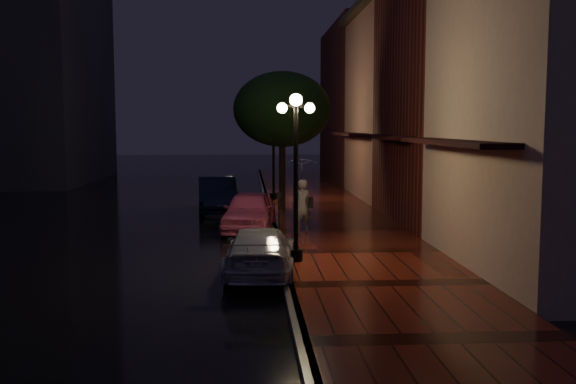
% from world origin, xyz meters
% --- Properties ---
extents(ground, '(120.00, 120.00, 0.00)m').
position_xyz_m(ground, '(0.00, 0.00, 0.00)').
color(ground, black).
rests_on(ground, ground).
extents(sidewalk, '(4.50, 60.00, 0.15)m').
position_xyz_m(sidewalk, '(2.25, 0.00, 0.07)').
color(sidewalk, '#48170C').
rests_on(sidewalk, ground).
extents(curb, '(0.25, 60.00, 0.15)m').
position_xyz_m(curb, '(0.00, 0.00, 0.07)').
color(curb, '#595451').
rests_on(curb, ground).
extents(storefront_near, '(5.00, 8.00, 8.50)m').
position_xyz_m(storefront_near, '(7.00, -6.00, 4.25)').
color(storefront_near, gray).
rests_on(storefront_near, ground).
extents(storefront_mid, '(5.00, 8.00, 11.00)m').
position_xyz_m(storefront_mid, '(7.00, 2.00, 5.50)').
color(storefront_mid, '#511914').
rests_on(storefront_mid, ground).
extents(storefront_far, '(5.00, 8.00, 9.00)m').
position_xyz_m(storefront_far, '(7.00, 10.00, 4.50)').
color(storefront_far, '#8C5951').
rests_on(storefront_far, ground).
extents(storefront_extra, '(5.00, 12.00, 10.00)m').
position_xyz_m(storefront_extra, '(7.00, 20.00, 5.00)').
color(storefront_extra, '#511914').
rests_on(storefront_extra, ground).
extents(streetlamp_near, '(0.96, 0.36, 4.31)m').
position_xyz_m(streetlamp_near, '(0.35, -5.00, 2.60)').
color(streetlamp_near, black).
rests_on(streetlamp_near, sidewalk).
extents(streetlamp_far, '(0.96, 0.36, 4.31)m').
position_xyz_m(streetlamp_far, '(0.35, 9.00, 2.60)').
color(streetlamp_far, black).
rests_on(streetlamp_far, sidewalk).
extents(street_tree, '(4.16, 4.16, 5.80)m').
position_xyz_m(street_tree, '(0.61, 5.99, 4.24)').
color(street_tree, black).
rests_on(street_tree, sidewalk).
extents(pink_car, '(2.14, 4.28, 1.40)m').
position_xyz_m(pink_car, '(-0.83, 0.76, 0.70)').
color(pink_car, '#EF628E').
rests_on(pink_car, ground).
extents(navy_car, '(1.92, 4.61, 1.48)m').
position_xyz_m(navy_car, '(-2.17, 5.80, 0.74)').
color(navy_car, black).
rests_on(navy_car, ground).
extents(silver_car, '(1.90, 4.17, 1.18)m').
position_xyz_m(silver_car, '(-0.60, -5.90, 0.59)').
color(silver_car, '#ACAAB2').
rests_on(silver_car, ground).
extents(woman_with_umbrella, '(1.02, 1.04, 2.46)m').
position_xyz_m(woman_with_umbrella, '(0.89, -0.51, 1.78)').
color(woman_with_umbrella, silver).
rests_on(woman_with_umbrella, sidewalk).
extents(parking_meter, '(0.13, 0.10, 1.31)m').
position_xyz_m(parking_meter, '(0.15, -0.15, 0.94)').
color(parking_meter, black).
rests_on(parking_meter, sidewalk).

